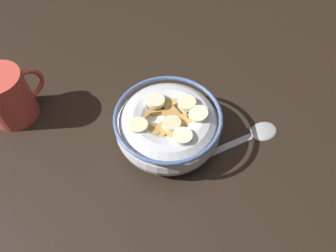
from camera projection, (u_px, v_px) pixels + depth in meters
The scene contains 4 objects.
ground_plane at pixel (168, 141), 49.37cm from camera, with size 127.23×127.23×2.00cm, color black.
cereal_bowl at pixel (168, 126), 46.01cm from camera, with size 15.36×15.36×6.52cm.
spoon at pixel (255, 134), 48.50cm from camera, with size 14.09×6.82×0.80cm.
coffee_mug at pixel (8, 96), 47.76cm from camera, with size 9.80×7.04×8.44cm.
Camera 1 is at (-18.64, -18.73, 40.77)cm, focal length 34.02 mm.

